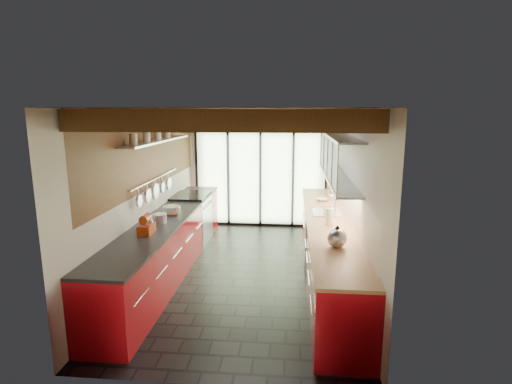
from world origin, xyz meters
TOP-DOWN VIEW (x-y plane):
  - ground at (0.00, 0.00)m, footprint 5.50×5.50m
  - room_shell at (0.00, 0.00)m, footprint 5.50×5.50m
  - ceiling_beams at (-0.00, 0.38)m, footprint 3.14×5.06m
  - glass_door at (0.00, 2.69)m, footprint 2.95×0.10m
  - left_counter at (-1.28, 0.00)m, footprint 0.68×5.00m
  - range_stove at (-1.28, 1.45)m, footprint 0.66×0.90m
  - right_counter at (1.27, 0.00)m, footprint 0.68×5.00m
  - sink_assembly at (1.29, 0.40)m, footprint 0.45×0.52m
  - upper_cabinets_right at (1.43, 0.30)m, footprint 0.34×3.00m
  - left_wall_fixtures at (-1.47, 0.18)m, footprint 0.28×2.60m
  - stand_mixer at (-1.27, -0.96)m, footprint 0.18×0.31m
  - pot_large at (-1.27, -0.43)m, footprint 0.24×0.24m
  - pot_small at (-1.27, 0.18)m, footprint 0.36×0.36m
  - cutting_board at (-1.27, 0.12)m, footprint 0.31×0.39m
  - kettle at (1.27, -1.27)m, footprint 0.29×0.33m
  - paper_towel at (1.27, -0.31)m, footprint 0.13×0.13m
  - soap_bottle at (1.27, 0.13)m, footprint 0.12×0.12m
  - bowl at (1.27, 1.28)m, footprint 0.27×0.27m

SIDE VIEW (x-z plane):
  - ground at x=0.00m, z-range 0.00..0.00m
  - right_counter at x=1.27m, z-range 0.00..0.92m
  - left_counter at x=-1.28m, z-range 0.00..0.92m
  - range_stove at x=-1.28m, z-range -0.01..0.96m
  - cutting_board at x=-1.27m, z-range 0.92..0.95m
  - bowl at x=1.27m, z-range 0.92..0.97m
  - sink_assembly at x=1.29m, z-range 0.75..1.17m
  - pot_small at x=-1.27m, z-range 0.92..1.03m
  - pot_large at x=-1.27m, z-range 0.92..1.06m
  - soap_bottle at x=1.27m, z-range 0.92..1.13m
  - stand_mixer at x=-1.27m, z-range 0.89..1.17m
  - paper_towel at x=1.27m, z-range 0.90..1.19m
  - kettle at x=1.27m, z-range 0.90..1.19m
  - room_shell at x=0.00m, z-range -1.10..4.40m
  - glass_door at x=0.00m, z-range 0.21..3.11m
  - left_wall_fixtures at x=-1.47m, z-range 1.37..2.32m
  - upper_cabinets_right at x=1.43m, z-range 0.35..3.35m
  - ceiling_beams at x=0.00m, z-range 0.01..4.91m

